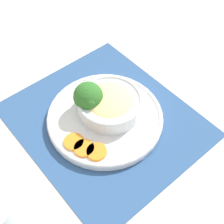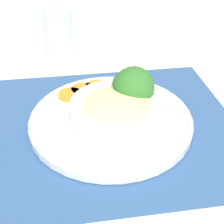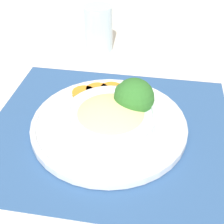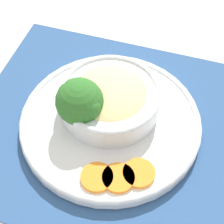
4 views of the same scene
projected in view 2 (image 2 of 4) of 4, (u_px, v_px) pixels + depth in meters
name	position (u px, v px, depth m)	size (l,w,h in m)	color
ground_plane	(111.00, 125.00, 0.60)	(4.00, 4.00, 0.00)	beige
placemat	(111.00, 125.00, 0.59)	(0.49, 0.43, 0.00)	#2D5184
plate	(111.00, 119.00, 0.59)	(0.30, 0.30, 0.02)	silver
bowl	(117.00, 111.00, 0.55)	(0.17, 0.17, 0.06)	silver
broccoli_floret	(133.00, 87.00, 0.57)	(0.08, 0.08, 0.09)	#84AD5B
carrot_slice_near	(97.00, 86.00, 0.67)	(0.05, 0.05, 0.01)	orange
carrot_slice_middle	(83.00, 90.00, 0.66)	(0.05, 0.05, 0.01)	orange
carrot_slice_far	(70.00, 95.00, 0.64)	(0.05, 0.05, 0.01)	orange
water_glass	(59.00, 35.00, 0.83)	(0.08, 0.08, 0.12)	silver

